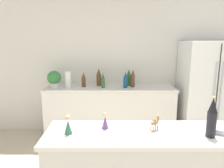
# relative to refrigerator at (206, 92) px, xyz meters

# --- Properties ---
(wall_back) EXTENTS (8.00, 0.06, 2.55)m
(wall_back) POSITION_rel_refrigerator_xyz_m (-1.37, 0.40, 0.42)
(wall_back) COLOR silver
(wall_back) RESTS_ON ground_plane
(back_counter) EXTENTS (2.22, 0.63, 0.92)m
(back_counter) POSITION_rel_refrigerator_xyz_m (-1.65, 0.07, -0.39)
(back_counter) COLOR silver
(back_counter) RESTS_ON ground_plane
(refrigerator) EXTENTS (0.86, 0.74, 1.70)m
(refrigerator) POSITION_rel_refrigerator_xyz_m (0.00, 0.00, 0.00)
(refrigerator) COLOR white
(refrigerator) RESTS_ON ground_plane
(potted_plant) EXTENTS (0.24, 0.24, 0.28)m
(potted_plant) POSITION_rel_refrigerator_xyz_m (-2.60, 0.05, 0.22)
(potted_plant) COLOR silver
(potted_plant) RESTS_ON back_counter
(paper_towel_roll) EXTENTS (0.11, 0.11, 0.27)m
(paper_towel_roll) POSITION_rel_refrigerator_xyz_m (-2.36, 0.03, 0.21)
(paper_towel_roll) COLOR white
(paper_towel_roll) RESTS_ON back_counter
(back_bottle_0) EXTENTS (0.08, 0.08, 0.30)m
(back_bottle_0) POSITION_rel_refrigerator_xyz_m (-1.32, 0.17, 0.21)
(back_bottle_0) COLOR #2D6033
(back_bottle_0) RESTS_ON back_counter
(back_bottle_1) EXTENTS (0.07, 0.07, 0.31)m
(back_bottle_1) POSITION_rel_refrigerator_xyz_m (-1.26, 0.05, 0.22)
(back_bottle_1) COLOR brown
(back_bottle_1) RESTS_ON back_counter
(back_bottle_2) EXTENTS (0.07, 0.07, 0.27)m
(back_bottle_2) POSITION_rel_refrigerator_xyz_m (-1.39, -0.00, 0.20)
(back_bottle_2) COLOR navy
(back_bottle_2) RESTS_ON back_counter
(back_bottle_3) EXTENTS (0.08, 0.08, 0.31)m
(back_bottle_3) POSITION_rel_refrigerator_xyz_m (-1.85, 0.16, 0.22)
(back_bottle_3) COLOR brown
(back_bottle_3) RESTS_ON back_counter
(back_bottle_4) EXTENTS (0.06, 0.06, 0.27)m
(back_bottle_4) POSITION_rel_refrigerator_xyz_m (-1.76, -0.01, 0.20)
(back_bottle_4) COLOR #2D6033
(back_bottle_4) RESTS_ON back_counter
(back_bottle_5) EXTENTS (0.07, 0.07, 0.26)m
(back_bottle_5) POSITION_rel_refrigerator_xyz_m (-2.10, 0.07, 0.19)
(back_bottle_5) COLOR brown
(back_bottle_5) RESTS_ON back_counter
(wine_bottle) EXTENTS (0.08, 0.08, 0.34)m
(wine_bottle) POSITION_rel_refrigerator_xyz_m (-0.80, -1.93, 0.26)
(wine_bottle) COLOR black
(wine_bottle) RESTS_ON bar_counter
(fruit_bowl) EXTENTS (0.22, 0.22, 0.05)m
(fruit_bowl) POSITION_rel_refrigerator_xyz_m (-0.67, -1.82, 0.12)
(fruit_bowl) COLOR #B7BABF
(fruit_bowl) RESTS_ON bar_counter
(camel_figurine) EXTENTS (0.10, 0.09, 0.13)m
(camel_figurine) POSITION_rel_refrigerator_xyz_m (-1.24, -1.80, 0.17)
(camel_figurine) COLOR olive
(camel_figurine) RESTS_ON bar_counter
(wise_man_figurine_blue) EXTENTS (0.07, 0.07, 0.15)m
(wise_man_figurine_blue) POSITION_rel_refrigerator_xyz_m (-1.68, -1.76, 0.16)
(wise_man_figurine_blue) COLOR #6B4784
(wise_man_figurine_blue) RESTS_ON bar_counter
(wise_man_figurine_crimson) EXTENTS (0.07, 0.07, 0.17)m
(wise_man_figurine_crimson) POSITION_rel_refrigerator_xyz_m (-1.98, -1.87, 0.17)
(wise_man_figurine_crimson) COLOR #33664C
(wise_man_figurine_crimson) RESTS_ON bar_counter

